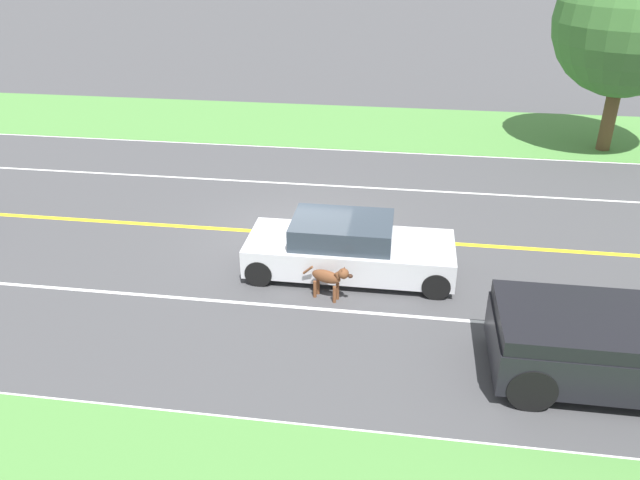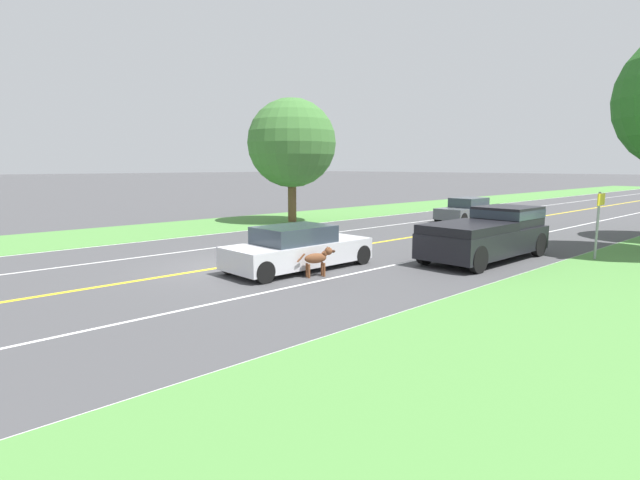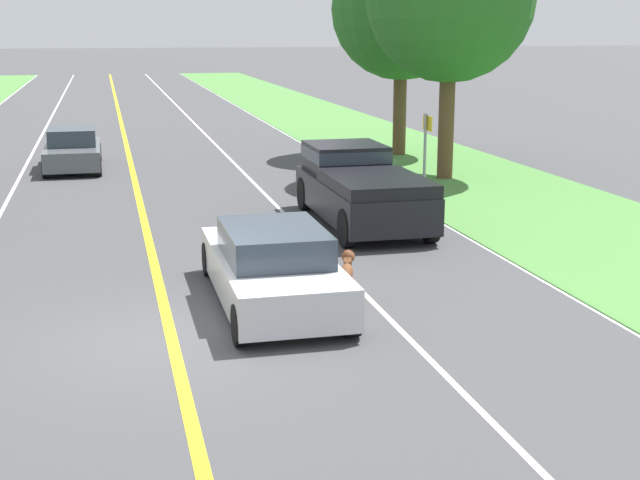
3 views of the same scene
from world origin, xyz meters
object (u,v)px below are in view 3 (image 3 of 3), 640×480
object	(u,v)px
roadside_tree_right_far	(402,9)
ego_car	(273,267)
pickup_truck	(359,186)
oncoming_car	(73,150)
street_sign	(426,145)
dog	(347,272)

from	to	relation	value
roadside_tree_right_far	ego_car	bearing A→B (deg)	-115.17
ego_car	roadside_tree_right_far	size ratio (longest dim) A/B	0.62
ego_car	pickup_truck	xyz separation A→B (m)	(3.22, 5.86, 0.26)
ego_car	oncoming_car	size ratio (longest dim) A/B	1.12
pickup_truck	oncoming_car	distance (m)	12.43
street_sign	pickup_truck	bearing A→B (deg)	-135.68
roadside_tree_right_far	pickup_truck	bearing A→B (deg)	-113.15
oncoming_car	pickup_truck	bearing A→B (deg)	123.90
ego_car	street_sign	size ratio (longest dim) A/B	2.05
roadside_tree_right_far	street_sign	xyz separation A→B (m)	(-2.07, -8.39, -3.75)
oncoming_car	roadside_tree_right_far	xyz separation A→B (m)	(11.60, 0.62, 4.59)
dog	oncoming_car	world-z (taller)	oncoming_car
oncoming_car	street_sign	world-z (taller)	street_sign
pickup_truck	street_sign	distance (m)	3.68
ego_car	pickup_truck	size ratio (longest dim) A/B	0.89
pickup_truck	oncoming_car	size ratio (longest dim) A/B	1.25
dog	pickup_truck	distance (m)	6.45
pickup_truck	roadside_tree_right_far	xyz separation A→B (m)	(4.67, 10.93, 4.32)
oncoming_car	roadside_tree_right_far	world-z (taller)	roadside_tree_right_far
oncoming_car	street_sign	bearing A→B (deg)	140.81
pickup_truck	oncoming_car	xyz separation A→B (m)	(-6.93, 10.31, -0.28)
dog	roadside_tree_right_far	world-z (taller)	roadside_tree_right_far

